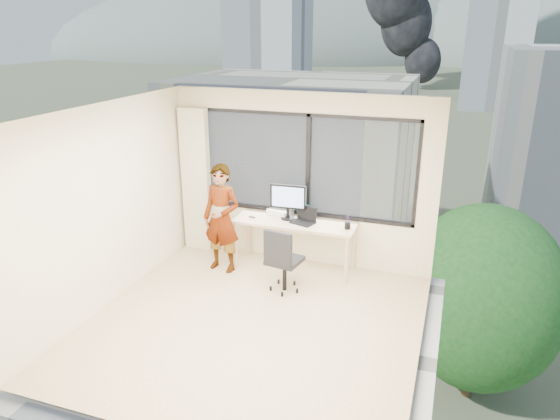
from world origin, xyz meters
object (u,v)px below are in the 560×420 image
at_px(handbag, 305,211).
at_px(desk, 294,244).
at_px(monitor, 288,202).
at_px(laptop, 303,216).
at_px(game_console, 281,211).
at_px(person, 222,219).
at_px(chair, 285,258).

bearing_deg(handbag, desk, -134.79).
height_order(monitor, laptop, monitor).
distance_m(game_console, handbag, 0.41).
bearing_deg(monitor, laptop, -25.30).
relative_size(person, monitor, 3.02).
height_order(person, handbag, person).
height_order(desk, game_console, game_console).
xyz_separation_m(laptop, handbag, (-0.03, 0.24, -0.00)).
height_order(person, laptop, person).
xyz_separation_m(person, handbag, (1.10, 0.61, 0.04)).
relative_size(game_console, handbag, 1.25).
xyz_separation_m(chair, person, (-1.08, 0.32, 0.33)).
height_order(desk, monitor, monitor).
xyz_separation_m(chair, handbag, (0.01, 0.93, 0.38)).
height_order(game_console, handbag, handbag).
height_order(person, game_console, person).
bearing_deg(chair, handbag, 98.38).
relative_size(person, handbag, 6.07).
bearing_deg(laptop, chair, -76.26).
relative_size(desk, person, 1.11).
xyz_separation_m(game_console, laptop, (0.43, -0.27, 0.07)).
xyz_separation_m(monitor, laptop, (0.26, -0.10, -0.16)).
relative_size(game_console, laptop, 0.96).
xyz_separation_m(desk, monitor, (-0.13, 0.07, 0.64)).
height_order(desk, person, person).
distance_m(person, handbag, 1.26).
height_order(desk, chair, chair).
height_order(laptop, handbag, laptop).
relative_size(desk, monitor, 3.35).
bearing_deg(game_console, handbag, 14.49).
distance_m(monitor, game_console, 0.33).
distance_m(monitor, laptop, 0.32).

